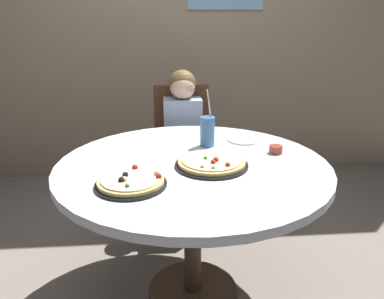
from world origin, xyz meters
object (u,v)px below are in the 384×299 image
at_px(dining_table, 193,180).
at_px(sauce_bowl, 276,149).
at_px(soda_cup, 207,131).
at_px(chair_wooden, 182,144).
at_px(plate_small, 243,140).
at_px(pizza_veggie, 212,163).
at_px(diner_child, 184,158).
at_px(pizza_cheese, 131,182).

height_order(dining_table, sauce_bowl, sauce_bowl).
xyz_separation_m(soda_cup, sauce_bowl, (0.34, -0.15, -0.06)).
relative_size(chair_wooden, plate_small, 5.28).
xyz_separation_m(pizza_veggie, sauce_bowl, (0.35, 0.16, 0.00)).
height_order(diner_child, pizza_veggie, diner_child).
distance_m(chair_wooden, pizza_cheese, 1.25).
xyz_separation_m(diner_child, plate_small, (0.32, -0.45, 0.27)).
distance_m(pizza_veggie, soda_cup, 0.31).
relative_size(pizza_cheese, plate_small, 1.67).
bearing_deg(sauce_bowl, diner_child, 123.38).
distance_m(chair_wooden, sauce_bowl, 0.98).
distance_m(chair_wooden, soda_cup, 0.77).
bearing_deg(pizza_cheese, dining_table, 41.05).
bearing_deg(plate_small, sauce_bowl, -60.71).
xyz_separation_m(chair_wooden, sauce_bowl, (0.44, -0.85, 0.24)).
xyz_separation_m(dining_table, pizza_cheese, (-0.28, -0.24, 0.10)).
bearing_deg(chair_wooden, plate_small, -63.48).
bearing_deg(dining_table, pizza_veggie, -31.75).
bearing_deg(pizza_veggie, plate_small, 58.16).
height_order(pizza_cheese, soda_cup, soda_cup).
bearing_deg(chair_wooden, pizza_cheese, -103.13).
bearing_deg(pizza_veggie, sauce_bowl, 23.73).
distance_m(dining_table, sauce_bowl, 0.46).
relative_size(diner_child, pizza_cheese, 3.61).
distance_m(pizza_veggie, sauce_bowl, 0.39).
bearing_deg(plate_small, pizza_cheese, -136.51).
height_order(dining_table, soda_cup, soda_cup).
bearing_deg(dining_table, soda_cup, 68.27).
relative_size(chair_wooden, pizza_cheese, 3.17).
height_order(diner_child, pizza_cheese, diner_child).
bearing_deg(diner_child, pizza_veggie, -84.11).
distance_m(sauce_bowl, plate_small, 0.25).
distance_m(pizza_veggie, pizza_cheese, 0.41).
relative_size(sauce_bowl, plate_small, 0.39).
bearing_deg(chair_wooden, diner_child, -90.49).
relative_size(pizza_veggie, pizza_cheese, 1.15).
relative_size(dining_table, pizza_veggie, 3.80).
bearing_deg(plate_small, pizza_veggie, -121.84).
bearing_deg(soda_cup, dining_table, -111.73).
relative_size(chair_wooden, sauce_bowl, 13.57).
bearing_deg(sauce_bowl, chair_wooden, 117.24).
xyz_separation_m(dining_table, diner_child, (-0.00, 0.77, -0.18)).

